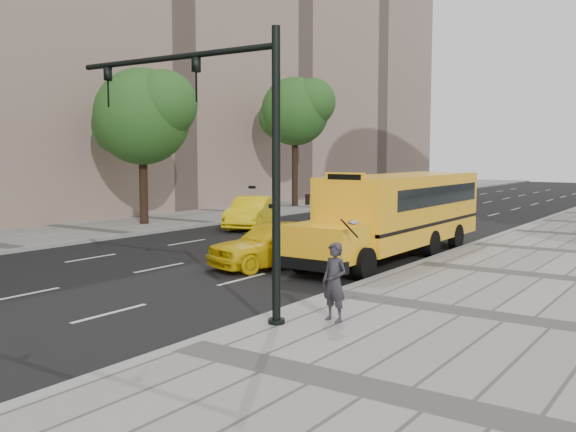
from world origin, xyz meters
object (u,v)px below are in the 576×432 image
Objects in this scene: tree_c at (296,111)px; taxi_near at (274,243)px; traffic_signal at (224,140)px; taxi_far at (252,212)px; school_bus at (400,208)px; pedestrian at (334,282)px; tree_b at (143,116)px.

tree_c reaches higher than taxi_near.
traffic_signal is at bearing -59.11° from tree_c.
tree_c is 13.81m from taxi_far.
school_bus is 2.36× the size of taxi_far.
pedestrian is (12.93, -13.78, 0.20)m from taxi_far.
pedestrian is at bearing -24.94° from taxi_near.
taxi_far is (-9.91, 3.88, -0.96)m from school_bus.
tree_c reaches higher than pedestrian.
traffic_signal reaches higher than pedestrian.
tree_b is at bearing -89.98° from tree_c.
tree_c reaches higher than traffic_signal.
taxi_far is (5.00, 2.59, -4.90)m from tree_b.
traffic_signal is (15.60, -12.06, -1.62)m from tree_b.
taxi_far is 18.38m from traffic_signal.
tree_c is at bearing 90.02° from tree_b.
tree_c reaches higher than taxi_far.
taxi_near is at bearing -70.53° from taxi_far.
traffic_signal reaches higher than taxi_near.
pedestrian reaches higher than taxi_far.
school_bus is at bearing 93.67° from traffic_signal.
tree_c is at bearing 120.89° from traffic_signal.
tree_c is at bearing 141.62° from taxi_near.
pedestrian is (5.52, -5.42, 0.23)m from taxi_near.
school_bus is at bearing -4.95° from tree_b.
tree_c is at bearing 136.26° from pedestrian.
school_bus is 10.68m from taxi_far.
tree_c reaches higher than school_bus.
tree_b is at bearing 158.86° from pedestrian.
traffic_signal is at bearing -76.19° from taxi_far.
pedestrian is at bearing -68.90° from taxi_far.
tree_c is 30.51m from traffic_signal.
taxi_near is 11.17m from taxi_far.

